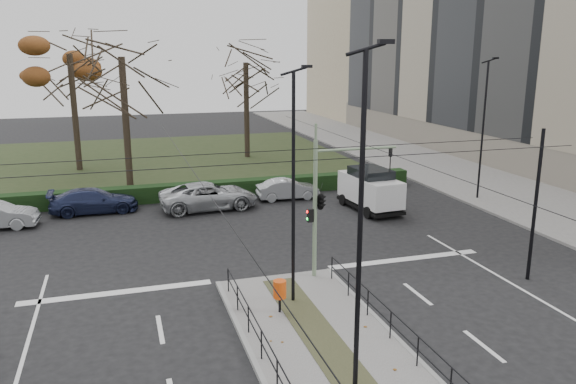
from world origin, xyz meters
name	(u,v)px	position (x,y,z in m)	size (l,w,h in m)	color
ground	(317,337)	(0.00, 0.00, 0.00)	(140.00, 140.00, 0.00)	black
median_island	(348,378)	(0.00, -2.50, 0.07)	(4.40, 15.00, 0.14)	#63615E
sidewalk_east	(440,169)	(18.00, 22.00, 0.07)	(8.00, 90.00, 0.14)	#63615E
park	(114,163)	(-6.00, 32.00, 0.05)	(38.00, 26.00, 0.10)	#253219
hedge	(115,196)	(-6.00, 18.60, 0.50)	(38.00, 1.00, 1.00)	black
apartment_block	(543,32)	(27.97, 23.97, 10.39)	(13.09, 52.10, 21.64)	tan
median_railing	(351,350)	(0.00, -2.60, 0.98)	(4.14, 13.24, 0.92)	black
catenary	(302,219)	(0.00, 1.62, 3.42)	(20.00, 34.00, 6.00)	black
traffic_light	(323,198)	(1.82, 4.50, 3.29)	(3.74, 2.07, 5.42)	gray
litter_bin	(280,290)	(-0.71, 1.80, 0.96)	(0.45, 0.45, 1.14)	black
streetlamp_median_near	(361,226)	(-0.11, -3.24, 4.66)	(0.74, 0.15, 8.88)	black
streetlamp_median_far	(294,187)	(0.02, 2.54, 4.32)	(0.69, 0.14, 8.21)	black
streetlamp_sidewalk	(483,128)	(15.23, 13.28, 4.39)	(0.70, 0.14, 8.36)	black
parked_car_third	(94,201)	(-7.12, 17.13, 0.69)	(1.94, 4.77, 1.38)	#1E2547
parked_car_fourth	(209,196)	(-0.82, 16.01, 0.77)	(2.56, 5.56, 1.54)	#A7AAAE
white_van	(370,188)	(7.92, 13.10, 1.27)	(2.38, 4.70, 2.43)	silver
rust_tree	(69,54)	(-8.53, 29.64, 8.66)	(7.31, 7.31, 11.29)	black
bare_tree_center	(246,70)	(4.94, 31.27, 7.40)	(6.46, 6.46, 10.47)	black
bare_tree_near	(122,67)	(-5.01, 22.84, 7.90)	(7.17, 7.17, 11.18)	black
parked_car_fifth	(288,189)	(4.16, 16.82, 0.63)	(1.33, 3.81, 1.26)	#A7AAAE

